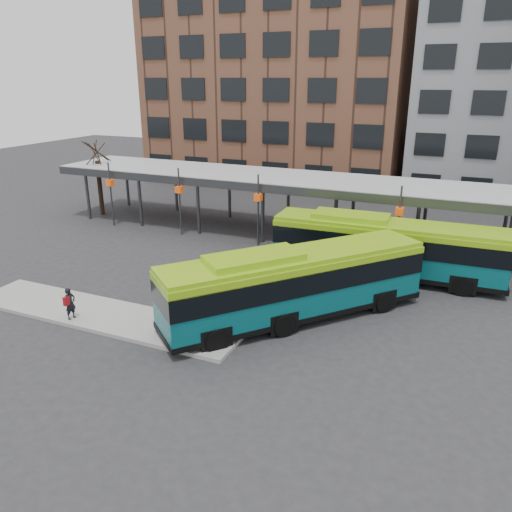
# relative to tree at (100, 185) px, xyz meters

# --- Properties ---
(ground) EXTENTS (120.00, 120.00, 0.00)m
(ground) POSITION_rel_tree_xyz_m (18.00, -12.00, -2.43)
(ground) COLOR #28282B
(ground) RESTS_ON ground
(boarding_island) EXTENTS (14.00, 3.00, 0.18)m
(boarding_island) POSITION_rel_tree_xyz_m (12.50, -15.00, -2.34)
(boarding_island) COLOR gray
(boarding_island) RESTS_ON ground
(canopy) EXTENTS (40.00, 6.53, 4.80)m
(canopy) POSITION_rel_tree_xyz_m (17.94, 0.87, 1.47)
(canopy) COLOR #999B9E
(canopy) RESTS_ON ground
(tree) EXTENTS (1.64, 1.64, 5.60)m
(tree) POSITION_rel_tree_xyz_m (0.00, 0.00, 0.00)
(tree) COLOR black
(tree) RESTS_ON ground
(building_brick) EXTENTS (26.00, 14.00, 22.00)m
(building_brick) POSITION_rel_tree_xyz_m (8.00, 20.00, 8.57)
(building_brick) COLOR brown
(building_brick) RESTS_ON ground
(bus_front) EXTENTS (10.28, 11.39, 3.50)m
(bus_front) POSITION_rel_tree_xyz_m (20.81, -11.58, -0.61)
(bus_front) COLOR #085359
(bus_front) RESTS_ON ground
(bus_rear) EXTENTS (12.62, 3.14, 3.46)m
(bus_rear) POSITION_rel_tree_xyz_m (23.69, -4.48, -0.63)
(bus_rear) COLOR #085359
(bus_rear) RESTS_ON ground
(pedestrian) EXTENTS (0.43, 0.63, 1.50)m
(pedestrian) POSITION_rel_tree_xyz_m (11.56, -16.01, -1.49)
(pedestrian) COLOR black
(pedestrian) RESTS_ON boarding_island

